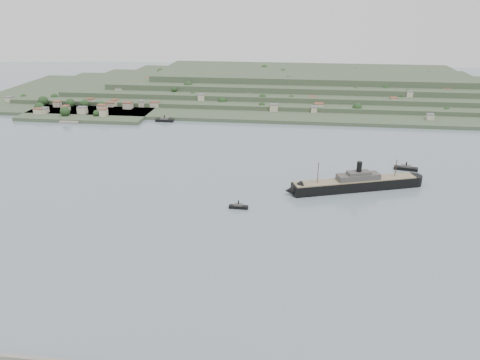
# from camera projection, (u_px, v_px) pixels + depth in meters

# --- Properties ---
(ground) EXTENTS (1400.00, 1400.00, 0.00)m
(ground) POSITION_uv_depth(u_px,v_px,m) (217.00, 210.00, 320.52)
(ground) COLOR slate
(ground) RESTS_ON ground
(far_peninsula) EXTENTS (760.00, 309.00, 30.00)m
(far_peninsula) POSITION_uv_depth(u_px,v_px,m) (282.00, 87.00, 674.57)
(far_peninsula) COLOR #34452E
(far_peninsula) RESTS_ON ground
(steamship) EXTENTS (106.77, 46.38, 26.49)m
(steamship) POSITION_uv_depth(u_px,v_px,m) (352.00, 184.00, 352.06)
(steamship) COLOR black
(steamship) RESTS_ON ground
(tugboat) EXTENTS (13.43, 4.02, 5.99)m
(tugboat) POSITION_uv_depth(u_px,v_px,m) (239.00, 206.00, 322.97)
(tugboat) COLOR black
(tugboat) RESTS_ON ground
(ferry_west) EXTENTS (20.70, 5.87, 7.75)m
(ferry_west) POSITION_uv_depth(u_px,v_px,m) (165.00, 120.00, 538.18)
(ferry_west) COLOR black
(ferry_west) RESTS_ON ground
(ferry_east) EXTENTS (19.87, 9.31, 7.19)m
(ferry_east) POSITION_uv_depth(u_px,v_px,m) (406.00, 168.00, 392.55)
(ferry_east) COLOR black
(ferry_east) RESTS_ON ground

